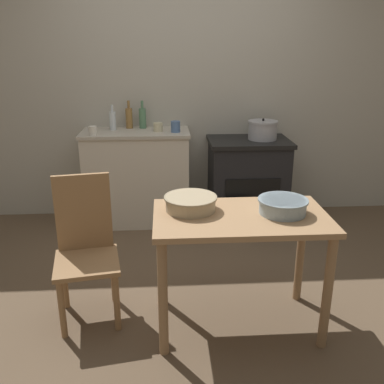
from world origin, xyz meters
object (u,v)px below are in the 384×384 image
object	(u,v)px
bottle_left	(113,120)
mixing_bowl_small	(191,202)
bottle_far_left	(143,118)
bottle_mid_left	(129,118)
cup_center	(158,127)
chair	(86,246)
cup_center_right	(176,127)
flour_sack	(239,219)
stove	(247,180)
stock_pot	(263,130)
cup_center_left	(93,131)
work_table	(240,234)
mixing_bowl_large	(283,205)

from	to	relation	value
bottle_left	mixing_bowl_small	bearing A→B (deg)	-69.49
mixing_bowl_small	bottle_far_left	world-z (taller)	bottle_far_left
bottle_far_left	bottle_mid_left	bearing A→B (deg)	176.73
cup_center	chair	bearing A→B (deg)	-106.92
bottle_mid_left	cup_center_right	bearing A→B (deg)	-27.29
cup_center_right	flour_sack	bearing A→B (deg)	-31.66
stove	bottle_far_left	bearing A→B (deg)	170.80
stock_pot	cup_center_left	bearing A→B (deg)	-174.74
work_table	chair	distance (m)	1.00
work_table	chair	xyz separation A→B (m)	(-0.97, 0.20, -0.15)
flour_sack	stock_pot	bearing A→B (deg)	56.24
cup_center_left	cup_center_right	distance (m)	0.76
mixing_bowl_large	bottle_mid_left	distance (m)	2.18
chair	mixing_bowl_large	bearing A→B (deg)	-18.30
mixing_bowl_large	mixing_bowl_small	distance (m)	0.55
work_table	bottle_left	size ratio (longest dim) A/B	4.32
chair	flour_sack	xyz separation A→B (m)	(1.20, 1.12, -0.31)
mixing_bowl_large	bottle_far_left	world-z (taller)	bottle_far_left
mixing_bowl_small	cup_center_left	world-z (taller)	cup_center_left
mixing_bowl_small	bottle_far_left	xyz separation A→B (m)	(-0.36, 1.80, 0.22)
stove	chair	distance (m)	2.05
stove	cup_center_left	distance (m)	1.59
stove	chair	xyz separation A→B (m)	(-1.35, -1.53, 0.07)
bottle_left	cup_center	distance (m)	0.45
cup_center	cup_center_right	size ratio (longest dim) A/B	0.82
chair	bottle_left	bearing A→B (deg)	79.57
chair	bottle_mid_left	world-z (taller)	bottle_mid_left
flour_sack	cup_center_right	world-z (taller)	cup_center_right
chair	cup_center	distance (m)	1.67
cup_center	bottle_far_left	bearing A→B (deg)	131.27
cup_center_left	bottle_mid_left	bearing A→B (deg)	45.87
mixing_bowl_small	cup_center_left	bearing A→B (deg)	118.30
mixing_bowl_large	bottle_far_left	xyz separation A→B (m)	(-0.91, 1.89, 0.22)
flour_sack	stock_pot	world-z (taller)	stock_pot
work_table	cup_center	size ratio (longest dim) A/B	12.13
flour_sack	mixing_bowl_small	distance (m)	1.48
stove	bottle_left	world-z (taller)	bottle_left
cup_center_left	work_table	bearing A→B (deg)	-55.32
stove	chair	world-z (taller)	chair
stove	bottle_far_left	xyz separation A→B (m)	(-1.04, 0.17, 0.61)
mixing_bowl_large	cup_center	distance (m)	1.88
bottle_mid_left	cup_center_right	world-z (taller)	bottle_mid_left
work_table	cup_center_left	xyz separation A→B (m)	(-1.10, 1.59, 0.34)
stove	flour_sack	xyz separation A→B (m)	(-0.15, -0.41, -0.24)
bottle_far_left	cup_center	bearing A→B (deg)	-48.73
mixing_bowl_small	bottle_left	bearing A→B (deg)	110.51
chair	bottle_far_left	size ratio (longest dim) A/B	3.52
bottle_far_left	cup_center_left	world-z (taller)	bottle_far_left
mixing_bowl_large	bottle_left	xyz separation A→B (m)	(-1.19, 1.82, 0.21)
chair	mixing_bowl_small	world-z (taller)	chair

